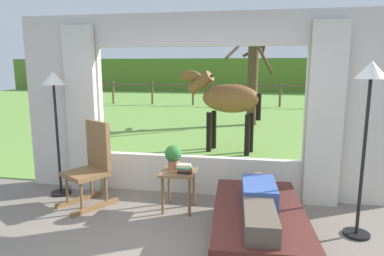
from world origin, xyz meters
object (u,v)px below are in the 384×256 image
object	(u,v)px
book_stack	(184,169)
floor_lamp_right	(369,97)
reclining_person	(259,201)
horse	(227,99)
recliner_sofa	(258,227)
potted_plant	(173,156)
side_table	(179,178)
pasture_tree	(253,73)
floor_lamp_left	(54,96)
rocking_chair	(92,164)

from	to	relation	value
book_stack	floor_lamp_right	size ratio (longest dim) A/B	0.10
reclining_person	horse	bearing A→B (deg)	96.19
recliner_sofa	reclining_person	xyz separation A→B (m)	(-0.00, -0.05, 0.30)
recliner_sofa	book_stack	distance (m)	1.20
reclining_person	potted_plant	distance (m)	1.40
side_table	horse	xyz separation A→B (m)	(0.37, 3.10, 0.73)
side_table	horse	world-z (taller)	horse
recliner_sofa	pasture_tree	bearing A→B (deg)	87.81
recliner_sofa	floor_lamp_right	xyz separation A→B (m)	(1.08, 0.43, 1.31)
potted_plant	floor_lamp_right	size ratio (longest dim) A/B	0.17
reclining_person	floor_lamp_left	world-z (taller)	floor_lamp_left
pasture_tree	rocking_chair	bearing A→B (deg)	-107.30
floor_lamp_right	rocking_chair	bearing A→B (deg)	174.26
side_table	recliner_sofa	bearing A→B (deg)	-37.38
horse	book_stack	bearing A→B (deg)	-171.51
floor_lamp_right	pasture_tree	bearing A→B (deg)	99.51
potted_plant	floor_lamp_left	xyz separation A→B (m)	(-1.73, 0.18, 0.72)
reclining_person	book_stack	bearing A→B (deg)	137.48
potted_plant	horse	bearing A→B (deg)	81.63
horse	rocking_chair	bearing A→B (deg)	166.98
book_stack	horse	bearing A→B (deg)	84.98
side_table	pasture_tree	bearing A→B (deg)	82.34
floor_lamp_right	potted_plant	bearing A→B (deg)	169.82
rocking_chair	side_table	distance (m)	1.19
book_stack	floor_lamp_left	bearing A→B (deg)	171.01
recliner_sofa	pasture_tree	size ratio (longest dim) A/B	0.58
reclining_person	floor_lamp_left	distance (m)	3.13
book_stack	recliner_sofa	bearing A→B (deg)	-37.65
reclining_person	side_table	size ratio (longest dim) A/B	2.76
pasture_tree	book_stack	bearing A→B (deg)	-96.85
potted_plant	floor_lamp_left	world-z (taller)	floor_lamp_left
reclining_person	rocking_chair	bearing A→B (deg)	156.60
side_table	book_stack	size ratio (longest dim) A/B	2.64
reclining_person	side_table	world-z (taller)	reclining_person
rocking_chair	pasture_tree	world-z (taller)	pasture_tree
floor_lamp_left	pasture_tree	bearing A→B (deg)	67.20
rocking_chair	reclining_person	bearing A→B (deg)	11.57
book_stack	horse	distance (m)	3.23
potted_plant	pasture_tree	distance (m)	6.75
reclining_person	floor_lamp_right	xyz separation A→B (m)	(1.08, 0.48, 1.00)
side_table	book_stack	bearing A→B (deg)	-34.55
recliner_sofa	floor_lamp_left	bearing A→B (deg)	157.43
recliner_sofa	floor_lamp_right	size ratio (longest dim) A/B	0.92
recliner_sofa	side_table	xyz separation A→B (m)	(-1.00, 0.76, 0.21)
side_table	potted_plant	distance (m)	0.29
recliner_sofa	floor_lamp_right	distance (m)	1.75
recliner_sofa	potted_plant	world-z (taller)	potted_plant
side_table	book_stack	world-z (taller)	book_stack
rocking_chair	pasture_tree	distance (m)	7.07
potted_plant	floor_lamp_left	size ratio (longest dim) A/B	0.18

